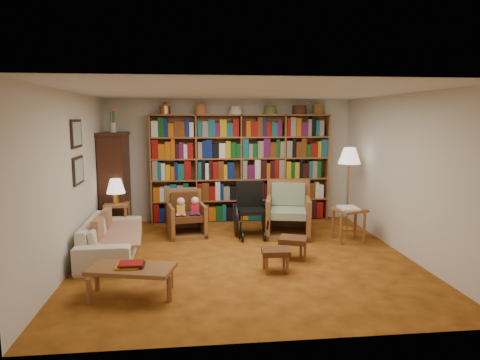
{
  "coord_description": "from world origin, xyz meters",
  "views": [
    {
      "loc": [
        -0.76,
        -6.28,
        2.14
      ],
      "look_at": [
        -0.0,
        0.6,
        1.12
      ],
      "focal_mm": 32.0,
      "sensor_mm": 36.0,
      "label": 1
    }
  ],
  "objects": [
    {
      "name": "coffee_table",
      "position": [
        -1.52,
        -1.26,
        0.32
      ],
      "size": [
        1.09,
        0.73,
        0.42
      ],
      "color": "brown",
      "rests_on": "floor"
    },
    {
      "name": "cushion_left",
      "position": [
        -2.18,
        0.72,
        0.45
      ],
      "size": [
        0.12,
        0.35,
        0.35
      ],
      "primitive_type": "cube",
      "rotation": [
        0.0,
        0.0,
        0.02
      ],
      "color": "maroon",
      "rests_on": "sofa"
    },
    {
      "name": "wheelchair",
      "position": [
        0.26,
        1.23,
        0.45
      ],
      "size": [
        0.56,
        0.79,
        0.98
      ],
      "color": "black",
      "rests_on": "floor"
    },
    {
      "name": "sofa_throw",
      "position": [
        -2.0,
        0.37,
        0.3
      ],
      "size": [
        0.96,
        1.59,
        0.04
      ],
      "primitive_type": "cube",
      "rotation": [
        0.0,
        0.0,
        0.1
      ],
      "color": "beige",
      "rests_on": "sofa"
    },
    {
      "name": "framed_pictures",
      "position": [
        -2.48,
        0.3,
        1.62
      ],
      "size": [
        0.03,
        0.52,
        0.97
      ],
      "color": "black",
      "rests_on": "wall_left"
    },
    {
      "name": "cushion_right",
      "position": [
        -2.18,
        0.02,
        0.45
      ],
      "size": [
        0.12,
        0.35,
        0.35
      ],
      "primitive_type": "cube",
      "rotation": [
        0.0,
        0.0,
        -0.02
      ],
      "color": "maroon",
      "rests_on": "sofa"
    },
    {
      "name": "footstool_b",
      "position": [
        0.72,
        -0.16,
        0.28
      ],
      "size": [
        0.5,
        0.47,
        0.34
      ],
      "color": "#512715",
      "rests_on": "floor"
    },
    {
      "name": "floor_lamp",
      "position": [
        2.15,
        1.42,
        1.36
      ],
      "size": [
        0.42,
        0.42,
        1.58
      ],
      "color": "gold",
      "rests_on": "floor"
    },
    {
      "name": "sofa",
      "position": [
        -2.05,
        0.37,
        0.28
      ],
      "size": [
        1.97,
        0.82,
        0.57
      ],
      "primitive_type": "imported",
      "rotation": [
        0.0,
        0.0,
        1.6
      ],
      "color": "beige",
      "rests_on": "floor"
    },
    {
      "name": "armchair_leather",
      "position": [
        -0.89,
        1.42,
        0.34
      ],
      "size": [
        0.77,
        0.79,
        0.83
      ],
      "color": "brown",
      "rests_on": "floor"
    },
    {
      "name": "footstool_a",
      "position": [
        0.36,
        -0.64,
        0.27
      ],
      "size": [
        0.4,
        0.35,
        0.33
      ],
      "color": "#512715",
      "rests_on": "floor"
    },
    {
      "name": "wall_right",
      "position": [
        2.5,
        0.0,
        1.25
      ],
      "size": [
        0.0,
        5.0,
        5.0
      ],
      "primitive_type": "plane",
      "rotation": [
        1.57,
        0.0,
        -1.57
      ],
      "color": "silver",
      "rests_on": "floor"
    },
    {
      "name": "floor",
      "position": [
        0.0,
        0.0,
        0.0
      ],
      "size": [
        5.0,
        5.0,
        0.0
      ],
      "primitive_type": "plane",
      "color": "#AA5C1A",
      "rests_on": "ground"
    },
    {
      "name": "armchair_sage",
      "position": [
        0.93,
        1.23,
        0.38
      ],
      "size": [
        0.96,
        0.98,
        0.99
      ],
      "color": "brown",
      "rests_on": "floor"
    },
    {
      "name": "table_lamp",
      "position": [
        -2.15,
        1.46,
        0.91
      ],
      "size": [
        0.33,
        0.33,
        0.45
      ],
      "color": "gold",
      "rests_on": "side_table_lamp"
    },
    {
      "name": "curio_cabinet",
      "position": [
        -2.25,
        2.0,
        0.95
      ],
      "size": [
        0.5,
        0.95,
        2.4
      ],
      "color": "#3E1B11",
      "rests_on": "floor"
    },
    {
      "name": "wall_front",
      "position": [
        0.0,
        -2.5,
        1.25
      ],
      "size": [
        5.0,
        0.0,
        5.0
      ],
      "primitive_type": "plane",
      "rotation": [
        -1.57,
        0.0,
        0.0
      ],
      "color": "silver",
      "rests_on": "floor"
    },
    {
      "name": "side_table_lamp",
      "position": [
        -2.15,
        1.46,
        0.45
      ],
      "size": [
        0.46,
        0.46,
        0.6
      ],
      "color": "brown",
      "rests_on": "floor"
    },
    {
      "name": "bookshelf",
      "position": [
        0.2,
        2.33,
        1.17
      ],
      "size": [
        3.6,
        0.3,
        2.42
      ],
      "color": "brown",
      "rests_on": "floor"
    },
    {
      "name": "wall_back",
      "position": [
        0.0,
        2.5,
        1.25
      ],
      "size": [
        5.0,
        0.0,
        5.0
      ],
      "primitive_type": "plane",
      "rotation": [
        1.57,
        0.0,
        0.0
      ],
      "color": "silver",
      "rests_on": "floor"
    },
    {
      "name": "wall_left",
      "position": [
        -2.5,
        0.0,
        1.25
      ],
      "size": [
        0.0,
        5.0,
        5.0
      ],
      "primitive_type": "plane",
      "rotation": [
        1.57,
        0.0,
        1.57
      ],
      "color": "silver",
      "rests_on": "floor"
    },
    {
      "name": "ceiling",
      "position": [
        0.0,
        0.0,
        2.5
      ],
      "size": [
        5.0,
        5.0,
        0.0
      ],
      "primitive_type": "plane",
      "rotation": [
        3.14,
        0.0,
        0.0
      ],
      "color": "silver",
      "rests_on": "wall_back"
    },
    {
      "name": "side_table_papers",
      "position": [
        1.9,
        0.68,
        0.48
      ],
      "size": [
        0.61,
        0.61,
        0.61
      ],
      "color": "brown",
      "rests_on": "floor"
    }
  ]
}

